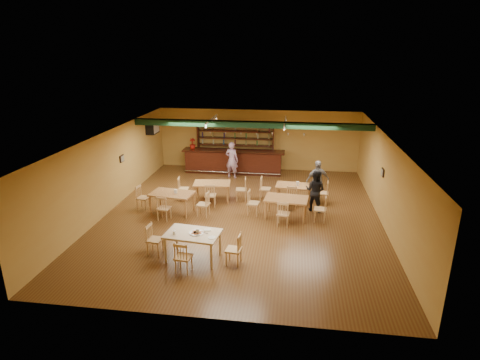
# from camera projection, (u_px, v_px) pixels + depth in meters

# --- Properties ---
(floor) EXTENTS (12.00, 12.00, 0.00)m
(floor) POSITION_uv_depth(u_px,v_px,m) (242.00, 214.00, 14.68)
(floor) COLOR brown
(floor) RESTS_ON ground
(ceiling_beam) EXTENTS (10.00, 0.30, 0.25)m
(ceiling_beam) POSITION_uv_depth(u_px,v_px,m) (251.00, 124.00, 16.40)
(ceiling_beam) COLOR black
(ceiling_beam) RESTS_ON ceiling
(track_rail_left) EXTENTS (0.05, 2.50, 0.05)m
(track_rail_left) POSITION_uv_depth(u_px,v_px,m) (211.00, 119.00, 17.17)
(track_rail_left) COLOR silver
(track_rail_left) RESTS_ON ceiling
(track_rail_right) EXTENTS (0.05, 2.50, 0.05)m
(track_rail_right) POSITION_uv_depth(u_px,v_px,m) (285.00, 121.00, 16.76)
(track_rail_right) COLOR silver
(track_rail_right) RESTS_ON ceiling
(ac_unit) EXTENTS (0.34, 0.70, 0.48)m
(ac_unit) POSITION_uv_depth(u_px,v_px,m) (152.00, 127.00, 18.50)
(ac_unit) COLOR silver
(ac_unit) RESTS_ON wall_left
(picture_left) EXTENTS (0.04, 0.34, 0.28)m
(picture_left) POSITION_uv_depth(u_px,v_px,m) (122.00, 159.00, 15.72)
(picture_left) COLOR black
(picture_left) RESTS_ON wall_left
(picture_right) EXTENTS (0.04, 0.34, 0.28)m
(picture_right) POSITION_uv_depth(u_px,v_px,m) (383.00, 172.00, 13.96)
(picture_right) COLOR black
(picture_right) RESTS_ON wall_right
(bar_counter) EXTENTS (5.00, 0.85, 1.13)m
(bar_counter) POSITION_uv_depth(u_px,v_px,m) (234.00, 161.00, 19.48)
(bar_counter) COLOR #37140B
(bar_counter) RESTS_ON ground
(back_bar_hutch) EXTENTS (3.87, 0.40, 2.28)m
(back_bar_hutch) POSITION_uv_depth(u_px,v_px,m) (235.00, 147.00, 19.89)
(back_bar_hutch) COLOR #37140B
(back_bar_hutch) RESTS_ON ground
(poinsettia) EXTENTS (0.38, 0.38, 0.53)m
(poinsettia) POSITION_uv_depth(u_px,v_px,m) (192.00, 144.00, 19.48)
(poinsettia) COLOR #A3190F
(poinsettia) RESTS_ON bar_counter
(dining_table_a) EXTENTS (1.54, 1.02, 0.73)m
(dining_table_a) POSITION_uv_depth(u_px,v_px,m) (212.00, 191.00, 16.00)
(dining_table_a) COLOR #9B6237
(dining_table_a) RESTS_ON ground
(dining_table_b) EXTENTS (1.46, 0.95, 0.70)m
(dining_table_b) POSITION_uv_depth(u_px,v_px,m) (293.00, 193.00, 15.82)
(dining_table_b) COLOR #9B6237
(dining_table_b) RESTS_ON ground
(dining_table_c) EXTENTS (1.67, 1.14, 0.78)m
(dining_table_c) POSITION_uv_depth(u_px,v_px,m) (173.00, 203.00, 14.76)
(dining_table_c) COLOR #9B6237
(dining_table_c) RESTS_ON ground
(dining_table_d) EXTENTS (1.62, 1.08, 0.76)m
(dining_table_d) POSITION_uv_depth(u_px,v_px,m) (286.00, 208.00, 14.29)
(dining_table_d) COLOR #9B6237
(dining_table_d) RESTS_ON ground
(near_table) EXTENTS (1.65, 1.17, 0.83)m
(near_table) POSITION_uv_depth(u_px,v_px,m) (193.00, 246.00, 11.49)
(near_table) COLOR #CFAD8A
(near_table) RESTS_ON ground
(pizza_tray) EXTENTS (0.46, 0.46, 0.01)m
(pizza_tray) POSITION_uv_depth(u_px,v_px,m) (196.00, 233.00, 11.34)
(pizza_tray) COLOR silver
(pizza_tray) RESTS_ON near_table
(parmesan_shaker) EXTENTS (0.08, 0.08, 0.11)m
(parmesan_shaker) POSITION_uv_depth(u_px,v_px,m) (174.00, 233.00, 11.25)
(parmesan_shaker) COLOR #EAE5C6
(parmesan_shaker) RESTS_ON near_table
(napkin_stack) EXTENTS (0.23, 0.20, 0.03)m
(napkin_stack) POSITION_uv_depth(u_px,v_px,m) (207.00, 230.00, 11.51)
(napkin_stack) COLOR white
(napkin_stack) RESTS_ON near_table
(pizza_server) EXTENTS (0.33, 0.19, 0.00)m
(pizza_server) POSITION_uv_depth(u_px,v_px,m) (202.00, 232.00, 11.37)
(pizza_server) COLOR silver
(pizza_server) RESTS_ON pizza_tray
(side_plate) EXTENTS (0.24, 0.24, 0.01)m
(side_plate) POSITION_uv_depth(u_px,v_px,m) (212.00, 237.00, 11.07)
(side_plate) COLOR white
(side_plate) RESTS_ON near_table
(patron_bar) EXTENTS (0.72, 0.56, 1.74)m
(patron_bar) POSITION_uv_depth(u_px,v_px,m) (232.00, 160.00, 18.60)
(patron_bar) COLOR #924BA4
(patron_bar) RESTS_ON ground
(patron_right_a) EXTENTS (0.95, 0.87, 1.59)m
(patron_right_a) POSITION_uv_depth(u_px,v_px,m) (315.00, 191.00, 14.82)
(patron_right_a) COLOR black
(patron_right_a) RESTS_ON ground
(patron_right_b) EXTENTS (1.04, 0.68, 1.64)m
(patron_right_b) POSITION_uv_depth(u_px,v_px,m) (318.00, 180.00, 15.88)
(patron_right_b) COLOR gray
(patron_right_b) RESTS_ON ground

